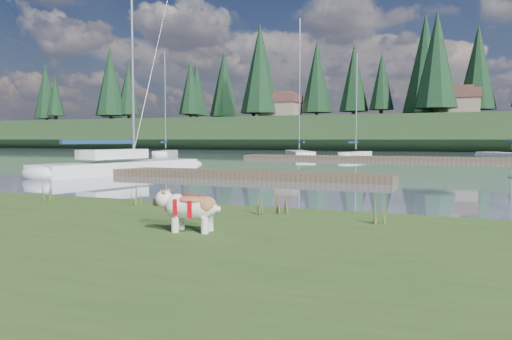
% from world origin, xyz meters
% --- Properties ---
extents(ground, '(200.00, 200.00, 0.00)m').
position_xyz_m(ground, '(0.00, 30.00, 0.00)').
color(ground, gray).
rests_on(ground, ground).
extents(ridge, '(200.00, 20.00, 5.00)m').
position_xyz_m(ridge, '(0.00, 73.00, 2.50)').
color(ridge, '#1D3319').
rests_on(ridge, ground).
extents(bulldog, '(0.98, 0.49, 0.58)m').
position_xyz_m(bulldog, '(2.67, -4.36, 0.71)').
color(bulldog, silver).
rests_on(bulldog, bank).
extents(sailboat_main, '(4.00, 10.38, 14.51)m').
position_xyz_m(sailboat_main, '(-8.95, 10.30, 0.42)').
color(sailboat_main, white).
rests_on(sailboat_main, ground).
extents(dock_near, '(16.00, 2.00, 0.30)m').
position_xyz_m(dock_near, '(-4.00, 9.00, 0.15)').
color(dock_near, '#4C3D2C').
rests_on(dock_near, ground).
extents(dock_far, '(26.00, 2.20, 0.30)m').
position_xyz_m(dock_far, '(2.00, 30.00, 0.15)').
color(dock_far, '#4C3D2C').
rests_on(dock_far, ground).
extents(sailboat_bg_0, '(3.87, 6.90, 10.14)m').
position_xyz_m(sailboat_bg_0, '(-20.07, 31.07, 0.32)').
color(sailboat_bg_0, white).
rests_on(sailboat_bg_0, ground).
extents(sailboat_bg_1, '(5.35, 8.63, 12.97)m').
position_xyz_m(sailboat_bg_1, '(-8.06, 35.25, 0.33)').
color(sailboat_bg_1, white).
rests_on(sailboat_bg_1, ground).
extents(sailboat_bg_2, '(2.08, 6.07, 9.19)m').
position_xyz_m(sailboat_bg_2, '(-2.03, 33.59, 0.33)').
color(sailboat_bg_2, white).
rests_on(sailboat_bg_2, ground).
extents(sailboat_bg_3, '(5.59, 9.37, 13.72)m').
position_xyz_m(sailboat_bg_3, '(9.84, 34.55, 0.32)').
color(sailboat_bg_3, white).
rests_on(sailboat_bg_3, ground).
extents(weed_0, '(0.17, 0.14, 0.56)m').
position_xyz_m(weed_0, '(0.23, -2.29, 0.59)').
color(weed_0, '#475B23').
rests_on(weed_0, bank).
extents(weed_1, '(0.17, 0.14, 0.40)m').
position_xyz_m(weed_1, '(0.83, -2.20, 0.52)').
color(weed_1, '#475B23').
rests_on(weed_1, bank).
extents(weed_2, '(0.17, 0.14, 0.73)m').
position_xyz_m(weed_2, '(3.31, -2.23, 0.65)').
color(weed_2, '#475B23').
rests_on(weed_2, bank).
extents(weed_3, '(0.17, 0.14, 0.65)m').
position_xyz_m(weed_3, '(-1.89, -2.47, 0.62)').
color(weed_3, '#475B23').
rests_on(weed_3, bank).
extents(weed_4, '(0.17, 0.14, 0.50)m').
position_xyz_m(weed_4, '(2.98, -2.55, 0.56)').
color(weed_4, '#475B23').
rests_on(weed_4, bank).
extents(weed_5, '(0.17, 0.14, 0.57)m').
position_xyz_m(weed_5, '(5.09, -2.69, 0.59)').
color(weed_5, '#475B23').
rests_on(weed_5, bank).
extents(mud_lip, '(60.00, 0.50, 0.14)m').
position_xyz_m(mud_lip, '(0.00, -1.60, 0.07)').
color(mud_lip, '#33281C').
rests_on(mud_lip, ground).
extents(conifer_0, '(5.72, 5.72, 14.15)m').
position_xyz_m(conifer_0, '(-55.00, 67.00, 12.64)').
color(conifer_0, '#382619').
rests_on(conifer_0, ridge).
extents(conifer_1, '(4.40, 4.40, 11.30)m').
position_xyz_m(conifer_1, '(-40.00, 71.00, 11.28)').
color(conifer_1, '#382619').
rests_on(conifer_1, ridge).
extents(conifer_2, '(6.60, 6.60, 16.05)m').
position_xyz_m(conifer_2, '(-25.00, 68.00, 13.54)').
color(conifer_2, '#382619').
rests_on(conifer_2, ridge).
extents(conifer_3, '(4.84, 4.84, 12.25)m').
position_xyz_m(conifer_3, '(-10.00, 72.00, 11.74)').
color(conifer_3, '#382619').
rests_on(conifer_3, ridge).
extents(conifer_4, '(6.16, 6.16, 15.10)m').
position_xyz_m(conifer_4, '(3.00, 66.00, 13.09)').
color(conifer_4, '#382619').
rests_on(conifer_4, ridge).
extents(house_0, '(6.30, 5.30, 4.65)m').
position_xyz_m(house_0, '(-22.00, 70.00, 7.31)').
color(house_0, gray).
rests_on(house_0, ridge).
extents(house_1, '(6.30, 5.30, 4.65)m').
position_xyz_m(house_1, '(6.00, 71.00, 7.31)').
color(house_1, gray).
rests_on(house_1, ridge).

